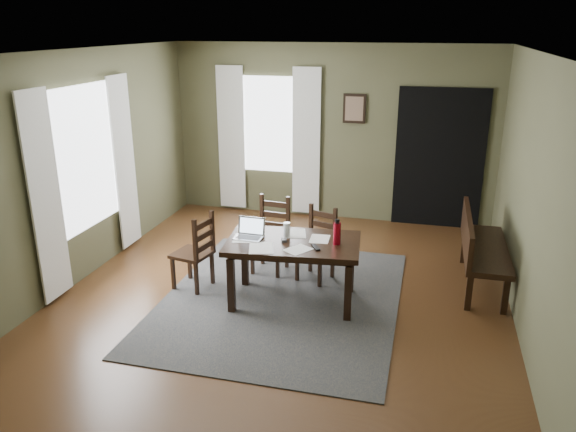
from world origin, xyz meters
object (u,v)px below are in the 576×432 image
(dining_table, at_px, (293,249))
(laptop, at_px, (250,232))
(chair_back_right, at_px, (317,245))
(chair_end, at_px, (195,252))
(bench, at_px, (479,244))
(water_bottle, at_px, (337,233))
(chair_back_left, at_px, (271,236))

(dining_table, distance_m, laptop, 0.51)
(laptop, bearing_deg, chair_back_right, 48.06)
(chair_end, xyz_separation_m, bench, (3.18, 0.90, 0.07))
(chair_end, height_order, bench, chair_end)
(water_bottle, bearing_deg, chair_back_right, 117.80)
(chair_back_left, height_order, chair_back_right, chair_back_left)
(chair_back_right, xyz_separation_m, laptop, (-0.63, -0.66, 0.35))
(chair_end, distance_m, chair_back_right, 1.45)
(chair_back_left, distance_m, water_bottle, 1.26)
(chair_back_right, xyz_separation_m, bench, (1.87, 0.28, 0.08))
(chair_back_right, xyz_separation_m, water_bottle, (0.34, -0.64, 0.42))
(chair_back_left, distance_m, chair_back_right, 0.62)
(chair_end, bearing_deg, bench, 117.34)
(chair_end, relative_size, bench, 0.60)
(chair_back_left, relative_size, water_bottle, 3.36)
(chair_end, distance_m, laptop, 0.77)
(bench, bearing_deg, chair_end, 105.71)
(bench, height_order, laptop, laptop)
(bench, xyz_separation_m, water_bottle, (-1.53, -0.92, 0.34))
(dining_table, bearing_deg, chair_end, 171.67)
(bench, relative_size, water_bottle, 5.51)
(chair_end, xyz_separation_m, chair_back_right, (1.32, 0.61, -0.02))
(dining_table, height_order, chair_back_right, chair_back_right)
(dining_table, relative_size, bench, 0.99)
(chair_end, height_order, chair_back_right, chair_end)
(chair_end, xyz_separation_m, water_bottle, (1.65, -0.02, 0.40))
(water_bottle, bearing_deg, dining_table, -176.62)
(chair_back_right, distance_m, laptop, 0.98)
(chair_end, bearing_deg, chair_back_left, 146.69)
(chair_back_left, xyz_separation_m, laptop, (-0.02, -0.76, 0.32))
(dining_table, xyz_separation_m, chair_end, (-1.18, 0.05, -0.19))
(dining_table, distance_m, chair_back_right, 0.71)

